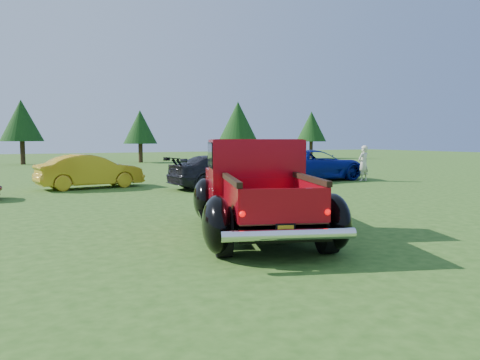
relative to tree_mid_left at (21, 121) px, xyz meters
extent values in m
plane|color=#2A5217|center=(3.00, -31.00, -3.38)|extent=(120.00, 120.00, 0.00)
cylinder|color=#332114|center=(0.00, 0.00, -2.48)|extent=(0.36, 0.36, 1.80)
cone|color=black|center=(0.00, 0.00, 0.02)|extent=(3.20, 3.20, 3.20)
cylinder|color=#332114|center=(9.00, -1.00, -2.59)|extent=(0.36, 0.36, 1.58)
cone|color=black|center=(9.00, -1.00, -0.39)|extent=(2.82, 2.82, 2.82)
cylinder|color=#332114|center=(18.00, -1.50, -2.41)|extent=(0.36, 0.36, 1.94)
cone|color=black|center=(18.00, -1.50, 0.29)|extent=(3.46, 3.46, 3.46)
cylinder|color=#332114|center=(27.00, -0.50, -2.52)|extent=(0.36, 0.36, 1.73)
cone|color=black|center=(27.00, -0.50, -0.12)|extent=(3.07, 3.07, 3.07)
cylinder|color=black|center=(1.50, -32.97, -2.96)|extent=(0.52, 0.88, 0.84)
cylinder|color=black|center=(3.19, -33.56, -2.96)|extent=(0.52, 0.88, 0.84)
cylinder|color=black|center=(2.62, -29.78, -2.96)|extent=(0.52, 0.88, 0.84)
cylinder|color=black|center=(4.31, -30.38, -2.96)|extent=(0.52, 0.88, 0.84)
cube|color=black|center=(2.92, -31.62, -2.91)|extent=(3.05, 5.17, 0.21)
cube|color=#9C0814|center=(3.50, -29.98, -2.48)|extent=(2.22, 2.09, 0.65)
cube|color=silver|center=(3.77, -29.22, -2.49)|extent=(1.61, 0.62, 0.53)
cube|color=#9C0814|center=(3.04, -31.28, -2.12)|extent=(2.17, 1.77, 1.37)
cube|color=black|center=(3.04, -31.28, -1.75)|extent=(2.18, 1.68, 0.53)
cube|color=#9C0814|center=(3.04, -31.28, -1.46)|extent=(2.06, 1.64, 0.08)
cube|color=brown|center=(2.48, -32.87, -2.73)|extent=(2.05, 2.46, 0.05)
cube|color=#9C0814|center=(1.81, -32.63, -2.45)|extent=(0.75, 2.01, 0.55)
cube|color=#9C0814|center=(3.15, -33.11, -2.45)|extent=(0.75, 2.01, 0.55)
cube|color=#9C0814|center=(2.83, -31.87, -2.45)|extent=(1.36, 0.52, 0.55)
cube|color=#9C0814|center=(2.13, -33.86, -2.45)|extent=(1.36, 0.53, 0.55)
cube|color=black|center=(1.81, -32.63, -2.13)|extent=(0.79, 2.02, 0.09)
cube|color=black|center=(3.15, -33.11, -2.13)|extent=(0.79, 2.02, 0.09)
ellipsoid|color=black|center=(1.40, -32.93, -2.83)|extent=(0.83, 1.22, 0.93)
ellipsoid|color=black|center=(3.29, -33.60, -2.83)|extent=(0.83, 1.22, 0.93)
ellipsoid|color=black|center=(2.52, -29.75, -2.83)|extent=(0.83, 1.22, 0.93)
ellipsoid|color=black|center=(4.41, -30.42, -2.83)|extent=(0.83, 1.22, 0.93)
cube|color=black|center=(1.96, -31.34, -3.03)|extent=(1.06, 2.20, 0.06)
cube|color=black|center=(3.85, -32.01, -3.03)|extent=(1.06, 2.20, 0.06)
cylinder|color=silver|center=(2.04, -34.11, -2.85)|extent=(2.00, 0.85, 0.17)
cube|color=black|center=(2.12, -33.90, -2.80)|extent=(0.30, 0.12, 0.16)
cube|color=gold|center=(2.11, -33.91, -2.80)|extent=(0.24, 0.09, 0.11)
sphere|color=#CC0505|center=(1.48, -33.67, -2.56)|extent=(0.09, 0.09, 0.09)
sphere|color=#CC0505|center=(2.76, -34.12, -2.56)|extent=(0.09, 0.09, 0.09)
imported|color=gold|center=(1.50, -20.52, -2.71)|extent=(4.25, 1.97, 1.35)
imported|color=black|center=(6.27, -22.94, -2.72)|extent=(4.69, 2.22, 1.32)
imported|color=navy|center=(11.57, -21.77, -2.65)|extent=(5.31, 2.56, 1.46)
imported|color=beige|center=(13.45, -23.16, -2.55)|extent=(0.68, 0.52, 1.67)
camera|label=1|loc=(-1.81, -39.90, -1.42)|focal=35.00mm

